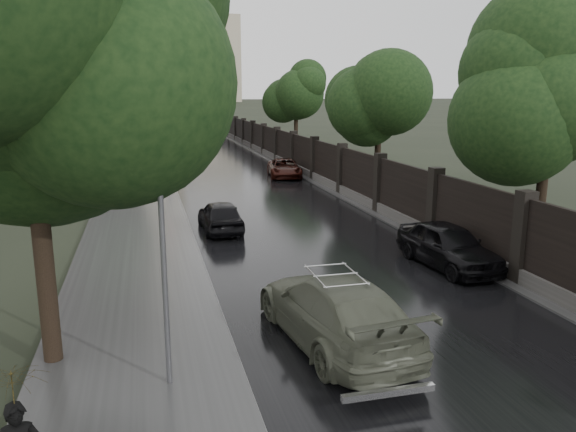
{
  "coord_description": "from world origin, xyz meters",
  "views": [
    {
      "loc": [
        -5.64,
        -8.16,
        5.38
      ],
      "look_at": [
        -1.28,
        8.76,
        1.5
      ],
      "focal_mm": 35.0,
      "sensor_mm": 36.0,
      "label": 1
    }
  ],
  "objects_px": {
    "car_right_near": "(448,245)",
    "tree_right_a": "(550,105)",
    "tree_left_far": "(102,94)",
    "tree_right_b": "(379,99)",
    "tree_left_near": "(21,31)",
    "lamp_post": "(163,251)",
    "hatchback_left": "(220,216)",
    "traffic_light": "(167,145)",
    "pedestrian_umbrella": "(14,400)",
    "tree_right_c": "(296,97)",
    "volga_sedan": "(335,310)",
    "car_right_far": "(284,168)"
  },
  "relations": [
    {
      "from": "car_right_near",
      "to": "tree_right_a",
      "type": "bearing_deg",
      "value": 10.3
    },
    {
      "from": "tree_left_far",
      "to": "tree_right_b",
      "type": "bearing_deg",
      "value": -27.3
    },
    {
      "from": "tree_left_near",
      "to": "lamp_post",
      "type": "xyz_separation_m",
      "value": [
        2.2,
        -1.5,
        -3.75
      ]
    },
    {
      "from": "lamp_post",
      "to": "hatchback_left",
      "type": "height_order",
      "value": "lamp_post"
    },
    {
      "from": "tree_right_a",
      "to": "tree_right_b",
      "type": "xyz_separation_m",
      "value": [
        0.0,
        14.0,
        0.0
      ]
    },
    {
      "from": "lamp_post",
      "to": "traffic_light",
      "type": "distance_m",
      "value": 23.52
    },
    {
      "from": "tree_left_far",
      "to": "pedestrian_umbrella",
      "type": "height_order",
      "value": "tree_left_far"
    },
    {
      "from": "tree_left_far",
      "to": "pedestrian_umbrella",
      "type": "relative_size",
      "value": 3.15
    },
    {
      "from": "tree_right_c",
      "to": "traffic_light",
      "type": "distance_m",
      "value": 19.26
    },
    {
      "from": "car_right_near",
      "to": "pedestrian_umbrella",
      "type": "height_order",
      "value": "pedestrian_umbrella"
    },
    {
      "from": "tree_right_a",
      "to": "traffic_light",
      "type": "height_order",
      "value": "tree_right_a"
    },
    {
      "from": "tree_left_near",
      "to": "hatchback_left",
      "type": "distance_m",
      "value": 12.7
    },
    {
      "from": "traffic_light",
      "to": "volga_sedan",
      "type": "xyz_separation_m",
      "value": [
        2.5,
        -22.33,
        -1.65
      ]
    },
    {
      "from": "tree_left_near",
      "to": "volga_sedan",
      "type": "relative_size",
      "value": 1.77
    },
    {
      "from": "tree_right_a",
      "to": "pedestrian_umbrella",
      "type": "relative_size",
      "value": 2.99
    },
    {
      "from": "lamp_post",
      "to": "car_right_near",
      "type": "distance_m",
      "value": 10.51
    },
    {
      "from": "tree_right_b",
      "to": "lamp_post",
      "type": "relative_size",
      "value": 1.37
    },
    {
      "from": "tree_right_a",
      "to": "car_right_far",
      "type": "bearing_deg",
      "value": 103.53
    },
    {
      "from": "tree_right_b",
      "to": "tree_left_far",
      "type": "bearing_deg",
      "value": 152.7
    },
    {
      "from": "lamp_post",
      "to": "volga_sedan",
      "type": "relative_size",
      "value": 0.99
    },
    {
      "from": "tree_right_c",
      "to": "pedestrian_umbrella",
      "type": "xyz_separation_m",
      "value": [
        -14.83,
        -41.35,
        -3.23
      ]
    },
    {
      "from": "tree_right_c",
      "to": "hatchback_left",
      "type": "bearing_deg",
      "value": -111.17
    },
    {
      "from": "tree_left_far",
      "to": "volga_sedan",
      "type": "height_order",
      "value": "tree_left_far"
    },
    {
      "from": "tree_right_c",
      "to": "car_right_far",
      "type": "xyz_separation_m",
      "value": [
        -4.45,
        -13.51,
        -4.36
      ]
    },
    {
      "from": "volga_sedan",
      "to": "hatchback_left",
      "type": "xyz_separation_m",
      "value": [
        -1.06,
        10.6,
        -0.13
      ]
    },
    {
      "from": "hatchback_left",
      "to": "pedestrian_umbrella",
      "type": "bearing_deg",
      "value": 71.87
    },
    {
      "from": "tree_right_b",
      "to": "car_right_near",
      "type": "height_order",
      "value": "tree_right_b"
    },
    {
      "from": "tree_left_far",
      "to": "traffic_light",
      "type": "bearing_deg",
      "value": -53.53
    },
    {
      "from": "tree_left_near",
      "to": "car_right_far",
      "type": "xyz_separation_m",
      "value": [
        10.65,
        23.49,
        -5.83
      ]
    },
    {
      "from": "tree_right_a",
      "to": "car_right_near",
      "type": "bearing_deg",
      "value": -165.04
    },
    {
      "from": "lamp_post",
      "to": "hatchback_left",
      "type": "bearing_deg",
      "value": 77.8
    },
    {
      "from": "tree_right_a",
      "to": "traffic_light",
      "type": "bearing_deg",
      "value": 124.77
    },
    {
      "from": "car_right_far",
      "to": "tree_right_a",
      "type": "bearing_deg",
      "value": -68.83
    },
    {
      "from": "tree_left_near",
      "to": "tree_right_b",
      "type": "distance_m",
      "value": 24.31
    },
    {
      "from": "tree_right_a",
      "to": "tree_left_far",
      "type": "bearing_deg",
      "value": 125.17
    },
    {
      "from": "tree_right_a",
      "to": "car_right_far",
      "type": "distance_m",
      "value": 19.51
    },
    {
      "from": "traffic_light",
      "to": "car_right_far",
      "type": "relative_size",
      "value": 0.95
    },
    {
      "from": "tree_right_b",
      "to": "volga_sedan",
      "type": "relative_size",
      "value": 1.35
    },
    {
      "from": "tree_left_near",
      "to": "car_right_far",
      "type": "relative_size",
      "value": 2.17
    },
    {
      "from": "tree_left_far",
      "to": "tree_left_near",
      "type": "bearing_deg",
      "value": -89.15
    },
    {
      "from": "tree_right_b",
      "to": "car_right_far",
      "type": "xyz_separation_m",
      "value": [
        -4.45,
        4.49,
        -4.36
      ]
    },
    {
      "from": "lamp_post",
      "to": "volga_sedan",
      "type": "xyz_separation_m",
      "value": [
        3.6,
        1.16,
        -1.92
      ]
    },
    {
      "from": "lamp_post",
      "to": "car_right_far",
      "type": "distance_m",
      "value": 26.46
    },
    {
      "from": "tree_right_b",
      "to": "pedestrian_umbrella",
      "type": "height_order",
      "value": "tree_right_b"
    },
    {
      "from": "tree_right_c",
      "to": "car_right_far",
      "type": "distance_m",
      "value": 14.88
    },
    {
      "from": "hatchback_left",
      "to": "car_right_near",
      "type": "relative_size",
      "value": 0.89
    },
    {
      "from": "tree_right_b",
      "to": "pedestrian_umbrella",
      "type": "bearing_deg",
      "value": -122.43
    },
    {
      "from": "tree_right_c",
      "to": "pedestrian_umbrella",
      "type": "distance_m",
      "value": 44.05
    },
    {
      "from": "car_right_near",
      "to": "pedestrian_umbrella",
      "type": "xyz_separation_m",
      "value": [
        -10.73,
        -8.25,
        1.02
      ]
    },
    {
      "from": "tree_right_c",
      "to": "traffic_light",
      "type": "bearing_deg",
      "value": -128.18
    }
  ]
}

